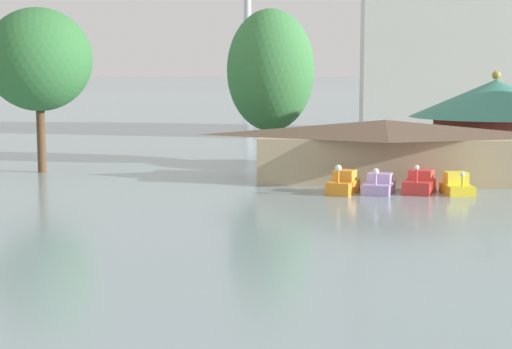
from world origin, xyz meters
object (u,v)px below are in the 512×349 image
green_roof_pavilion (495,114)px  shoreline_tree_tall_left (39,60)px  pedal_boat_orange (343,184)px  pedal_boat_lavender (379,185)px  pedal_boat_yellow (457,185)px  shoreline_tree_mid (271,70)px  boathouse (384,149)px  pedal_boat_red (420,184)px

green_roof_pavilion → shoreline_tree_tall_left: (-33.79, -9.69, 4.22)m
pedal_boat_orange → pedal_boat_lavender: 2.16m
pedal_boat_yellow → shoreline_tree_mid: bearing=-150.5°
pedal_boat_orange → boathouse: size_ratio=0.17×
pedal_boat_lavender → pedal_boat_red: 2.51m
pedal_boat_red → green_roof_pavilion: (7.42, 17.11, 3.33)m
boathouse → shoreline_tree_tall_left: bearing=175.1°
boathouse → green_roof_pavilion: green_roof_pavilion is taller
pedal_boat_yellow → pedal_boat_red: bearing=-107.4°
pedal_boat_lavender → shoreline_tree_tall_left: shoreline_tree_tall_left is taller
green_roof_pavilion → shoreline_tree_mid: 18.23m
shoreline_tree_tall_left → pedal_boat_red: bearing=-15.7°
pedal_boat_yellow → green_roof_pavilion: 18.49m
shoreline_tree_mid → pedal_boat_lavender: bearing=-62.9°
pedal_boat_yellow → boathouse: (-4.03, 5.59, 1.63)m
boathouse → shoreline_tree_tall_left: 25.29m
pedal_boat_red → shoreline_tree_mid: (-10.35, 14.96, 6.81)m
pedal_boat_red → boathouse: 5.84m
pedal_boat_lavender → pedal_boat_red: (2.48, 0.38, 0.07)m
boathouse → shoreline_tree_mid: size_ratio=1.47×
pedal_boat_red → shoreline_tree_tall_left: shoreline_tree_tall_left is taller
green_roof_pavilion → pedal_boat_red: bearing=-113.4°
pedal_boat_orange → boathouse: 6.81m
shoreline_tree_tall_left → pedal_boat_orange: bearing=-20.5°
green_roof_pavilion → shoreline_tree_mid: shoreline_tree_mid is taller
pedal_boat_lavender → green_roof_pavilion: (9.90, 17.50, 3.41)m
shoreline_tree_mid → pedal_boat_yellow: bearing=-50.7°
pedal_boat_yellow → shoreline_tree_tall_left: 30.50m
pedal_boat_orange → pedal_boat_red: pedal_boat_orange is taller
pedal_boat_lavender → green_roof_pavilion: size_ratio=0.23×
pedal_boat_orange → pedal_boat_lavender: pedal_boat_orange is taller
boathouse → shoreline_tree_mid: (-8.47, 9.66, 5.23)m
pedal_boat_orange → pedal_boat_yellow: size_ratio=1.17×
pedal_boat_orange → shoreline_tree_tall_left: bearing=-94.2°
pedal_boat_yellow → shoreline_tree_mid: size_ratio=0.21×
pedal_boat_yellow → shoreline_tree_mid: (-12.50, 15.25, 6.85)m
shoreline_tree_mid → pedal_boat_orange: bearing=-69.9°
boathouse → green_roof_pavilion: size_ratio=1.32×
green_roof_pavilion → shoreline_tree_tall_left: bearing=-164.0°
boathouse → pedal_boat_orange: bearing=-114.4°
pedal_boat_orange → green_roof_pavilion: 21.78m
pedal_boat_lavender → pedal_boat_red: pedal_boat_red is taller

